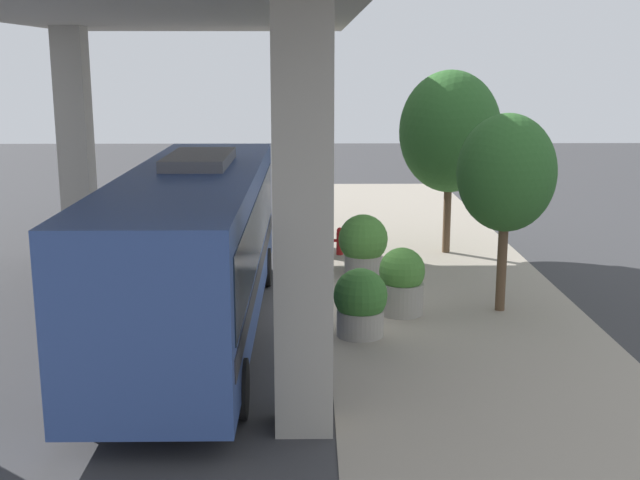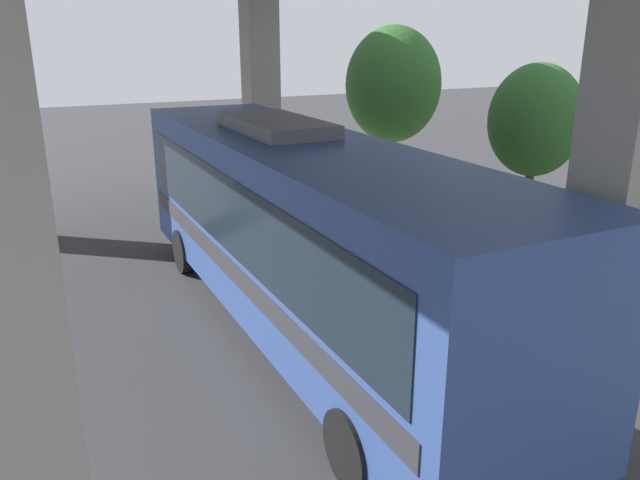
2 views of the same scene
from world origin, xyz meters
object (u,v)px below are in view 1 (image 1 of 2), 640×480
object	(u,v)px
bus	(194,242)
planter_back	(360,303)
fire_hydrant	(340,241)
planter_middle	(363,244)
street_tree_near	(450,132)
planter_front	(402,281)
street_tree_far	(506,174)

from	to	relation	value
bus	planter_back	world-z (taller)	bus
planter_back	fire_hydrant	bearing A→B (deg)	-88.76
bus	planter_middle	world-z (taller)	bus
fire_hydrant	planter_middle	xyz separation A→B (m)	(-0.56, 2.13, 0.40)
bus	street_tree_near	xyz separation A→B (m)	(-6.62, -7.50, 1.67)
bus	planter_front	size ratio (longest dim) A/B	7.48
bus	street_tree_near	world-z (taller)	street_tree_near
street_tree_far	fire_hydrant	bearing A→B (deg)	-57.59
planter_front	street_tree_far	world-z (taller)	street_tree_far
fire_hydrant	planter_back	xyz separation A→B (m)	(-0.16, 7.38, 0.30)
bus	fire_hydrant	xyz separation A→B (m)	(-3.34, -7.22, -1.60)
fire_hydrant	planter_front	size ratio (longest dim) A/B	0.54
planter_middle	planter_back	distance (m)	5.26
fire_hydrant	planter_back	world-z (taller)	planter_back
fire_hydrant	planter_front	distance (m)	6.00
planter_middle	street_tree_near	bearing A→B (deg)	-138.40
bus	planter_back	size ratio (longest dim) A/B	7.98
planter_back	street_tree_far	size ratio (longest dim) A/B	0.32
planter_front	planter_middle	size ratio (longest dim) A/B	0.96
street_tree_far	planter_back	bearing A→B (deg)	27.21
bus	planter_back	xyz separation A→B (m)	(-3.50, 0.16, -1.30)
planter_front	planter_middle	xyz separation A→B (m)	(0.65, -3.74, 0.05)
planter_middle	street_tree_far	size ratio (longest dim) A/B	0.36
fire_hydrant	street_tree_near	distance (m)	4.64
fire_hydrant	planter_middle	bearing A→B (deg)	104.76
planter_front	planter_back	world-z (taller)	planter_front
bus	fire_hydrant	bearing A→B (deg)	-114.80
planter_front	street_tree_far	size ratio (longest dim) A/B	0.34
planter_back	street_tree_near	world-z (taller)	street_tree_near
bus	street_tree_near	bearing A→B (deg)	-131.41
street_tree_far	planter_middle	bearing A→B (deg)	-49.26
street_tree_far	planter_front	bearing A→B (deg)	5.87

